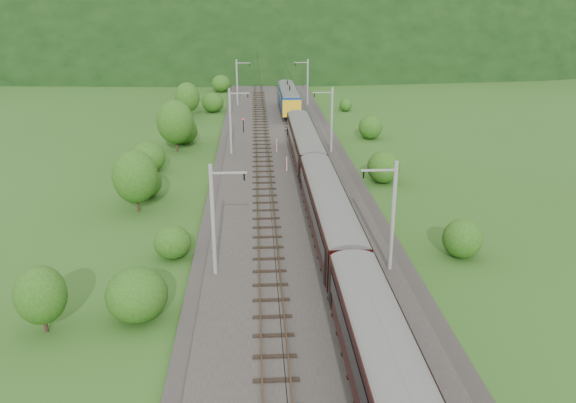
{
  "coord_description": "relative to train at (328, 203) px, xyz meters",
  "views": [
    {
      "loc": [
        -3.21,
        -35.55,
        18.72
      ],
      "look_at": [
        -0.6,
        8.11,
        2.6
      ],
      "focal_mm": 35.0,
      "sensor_mm": 36.0,
      "label": 1
    }
  ],
  "objects": [
    {
      "name": "hazard_post_far",
      "position": [
        -2.18,
        18.84,
        -2.3
      ],
      "size": [
        0.17,
        0.17,
        1.6
      ],
      "primitive_type": "cylinder",
      "color": "red",
      "rests_on": "railbed"
    },
    {
      "name": "overhead_wires",
      "position": [
        -2.4,
        4.55,
        3.71
      ],
      "size": [
        4.83,
        198.0,
        0.03
      ],
      "color": "black",
      "rests_on": "ground"
    },
    {
      "name": "railbed",
      "position": [
        -2.4,
        4.55,
        -3.24
      ],
      "size": [
        14.0,
        220.0,
        0.3
      ],
      "primitive_type": "cube",
      "color": "#38332D",
      "rests_on": "ground"
    },
    {
      "name": "vegetation_right",
      "position": [
        9.25,
        14.58,
        -2.03
      ],
      "size": [
        6.41,
        102.96,
        3.1
      ],
      "color": "#1F4D14",
      "rests_on": "ground"
    },
    {
      "name": "hazard_post_near",
      "position": [
        -2.96,
        27.08,
        -2.28
      ],
      "size": [
        0.17,
        0.17,
        1.63
      ],
      "primitive_type": "cylinder",
      "color": "red",
      "rests_on": "railbed"
    },
    {
      "name": "catenary_right",
      "position": [
        3.72,
        26.55,
        1.1
      ],
      "size": [
        2.54,
        192.28,
        8.0
      ],
      "color": "gray",
      "rests_on": "railbed"
    },
    {
      "name": "catenary_left",
      "position": [
        -8.52,
        26.55,
        1.1
      ],
      "size": [
        2.54,
        192.28,
        8.0
      ],
      "color": "gray",
      "rests_on": "railbed"
    },
    {
      "name": "vegetation_left",
      "position": [
        -15.03,
        15.92,
        -1.07
      ],
      "size": [
        11.77,
        145.68,
        6.59
      ],
      "color": "#1F4D14",
      "rests_on": "ground"
    },
    {
      "name": "ground",
      "position": [
        -2.4,
        -5.45,
        -3.39
      ],
      "size": [
        600.0,
        600.0,
        0.0
      ],
      "primitive_type": "plane",
      "color": "#2F551A",
      "rests_on": "ground"
    },
    {
      "name": "track_right",
      "position": [
        0.0,
        4.55,
        -3.02
      ],
      "size": [
        2.4,
        220.0,
        0.27
      ],
      "color": "#513722",
      "rests_on": "railbed"
    },
    {
      "name": "track_left",
      "position": [
        -4.8,
        4.55,
        -3.02
      ],
      "size": [
        2.4,
        220.0,
        0.27
      ],
      "color": "#513722",
      "rests_on": "railbed"
    },
    {
      "name": "mountain_ridge",
      "position": [
        -122.4,
        294.55,
        -3.39
      ],
      "size": [
        336.0,
        280.0,
        132.0
      ],
      "primitive_type": "ellipsoid",
      "color": "black",
      "rests_on": "ground"
    },
    {
      "name": "mountain_main",
      "position": [
        -2.4,
        254.55,
        -3.39
      ],
      "size": [
        504.0,
        360.0,
        244.0
      ],
      "primitive_type": "ellipsoid",
      "color": "black",
      "rests_on": "ground"
    },
    {
      "name": "train",
      "position": [
        0.0,
        0.0,
        0.0
      ],
      "size": [
        2.85,
        113.64,
        4.95
      ],
      "color": "black",
      "rests_on": "ground"
    },
    {
      "name": "signal",
      "position": [
        -7.27,
        37.71,
        -1.9
      ],
      "size": [
        0.22,
        0.22,
        2.03
      ],
      "color": "black",
      "rests_on": "railbed"
    }
  ]
}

